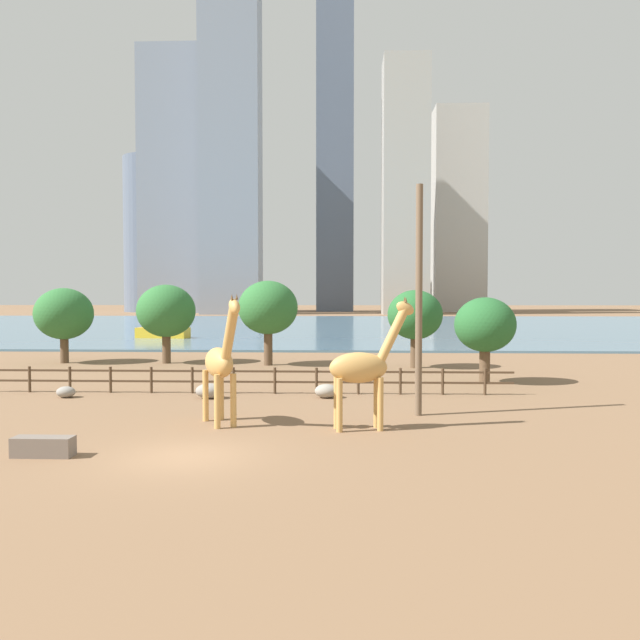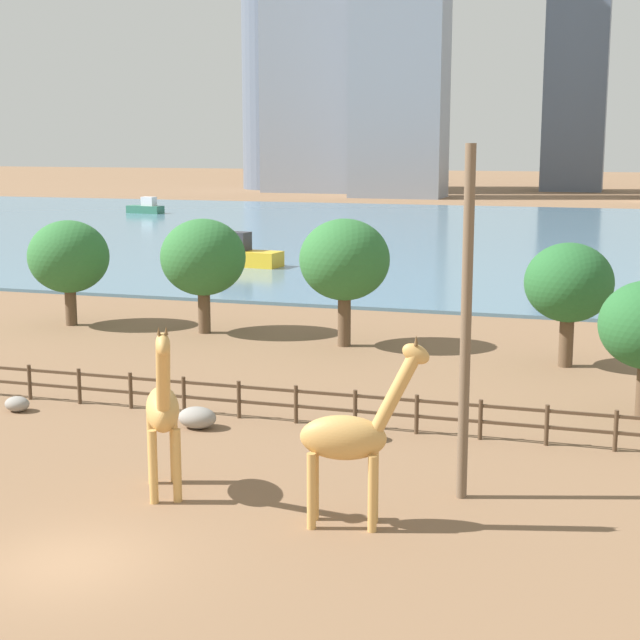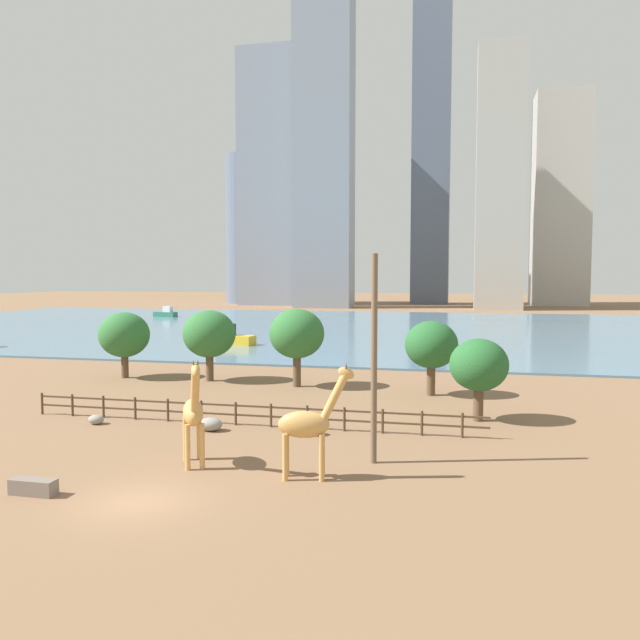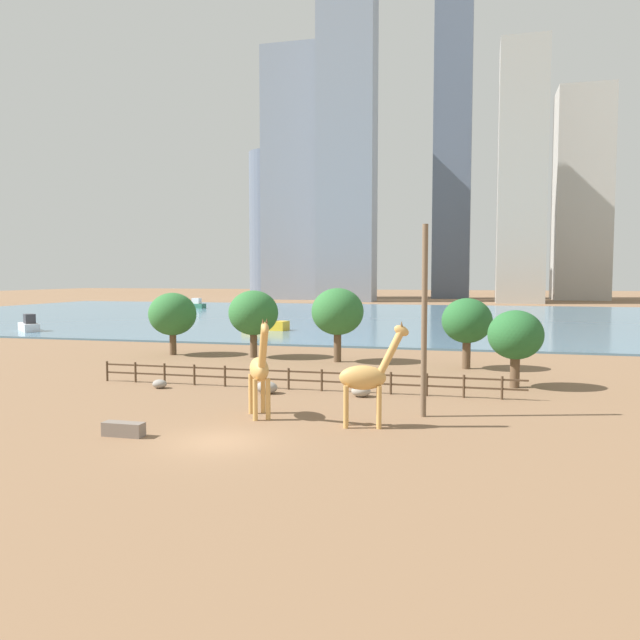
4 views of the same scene
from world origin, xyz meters
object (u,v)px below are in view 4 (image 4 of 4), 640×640
boulder_near_fence (361,391)px  feeding_trough (124,429)px  boat_sailboat (29,325)px  giraffe_tall (367,377)px  tree_left_small (253,313)px  boat_tug (195,305)px  utility_pole (424,321)px  tree_right_tall (516,335)px  giraffe_companion (260,370)px  tree_left_large (172,314)px  tree_center_broad (338,312)px  boulder_small (160,384)px  boat_ferry (264,323)px  tree_right_small (467,321)px  boulder_by_pole (267,387)px

boulder_near_fence → feeding_trough: boulder_near_fence is taller
boat_sailboat → giraffe_tall: bearing=-176.4°
tree_left_small → boat_tug: bearing=119.2°
utility_pole → tree_right_tall: utility_pole is taller
boat_sailboat → boulder_near_fence: bearing=-171.7°
boulder_near_fence → boat_tug: bearing=121.1°
boulder_near_fence → tree_left_small: tree_left_small is taller
feeding_trough → boulder_near_fence: bearing=53.3°
utility_pole → giraffe_companion: bearing=-164.1°
boulder_near_fence → tree_left_large: tree_left_large is taller
tree_left_small → tree_center_broad: bearing=-7.3°
boulder_small → boat_sailboat: 44.93m
tree_left_small → giraffe_tall: bearing=-58.1°
giraffe_tall → tree_left_large: bearing=124.0°
boat_ferry → feeding_trough: bearing=-70.0°
tree_left_large → tree_right_tall: 29.26m
tree_center_broad → boat_sailboat: 44.57m
boulder_near_fence → tree_right_tall: bearing=31.3°
tree_right_tall → tree_right_small: (-3.02, 7.17, 0.32)m
boulder_small → tree_right_small: bearing=35.5°
boulder_by_pole → tree_right_small: 17.18m
boulder_by_pole → tree_left_large: size_ratio=0.24×
giraffe_companion → tree_center_broad: tree_center_broad is taller
utility_pole → boulder_by_pole: 10.93m
tree_center_broad → boat_tug: (-45.47, 69.10, -3.07)m
tree_center_broad → tree_left_small: (-7.41, 0.95, -0.25)m
tree_center_broad → boat_sailboat: (-41.58, 15.77, -3.07)m
feeding_trough → tree_left_large: (-10.96, 25.48, 3.21)m
giraffe_tall → boat_sailboat: 59.81m
tree_right_tall → boat_sailboat: size_ratio=1.03×
boulder_near_fence → tree_right_small: bearing=65.8°
tree_left_large → tree_left_small: size_ratio=0.96×
tree_left_large → boat_ferry: (0.10, 23.44, -2.47)m
boulder_near_fence → tree_right_small: tree_right_small is taller
giraffe_tall → tree_right_small: bearing=68.0°
boulder_near_fence → giraffe_tall: bearing=-77.5°
utility_pole → tree_center_broad: 19.59m
giraffe_companion → tree_right_small: size_ratio=0.94×
utility_pole → boulder_near_fence: utility_pole is taller
giraffe_tall → utility_pole: size_ratio=0.52×
boulder_by_pole → boat_sailboat: size_ratio=0.28×
tree_right_tall → tree_right_small: size_ratio=0.91×
tree_center_broad → utility_pole: bearing=-65.0°
boat_ferry → giraffe_companion: bearing=-63.4°
feeding_trough → boat_sailboat: bearing=133.1°
boulder_near_fence → boat_ferry: (-19.08, 37.88, 0.71)m
giraffe_companion → boat_tug: (-46.11, 89.01, -1.43)m
boat_ferry → boat_sailboat: boat_ferry is taller
giraffe_companion → feeding_trough: 6.82m
utility_pole → boulder_near_fence: size_ratio=8.42×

